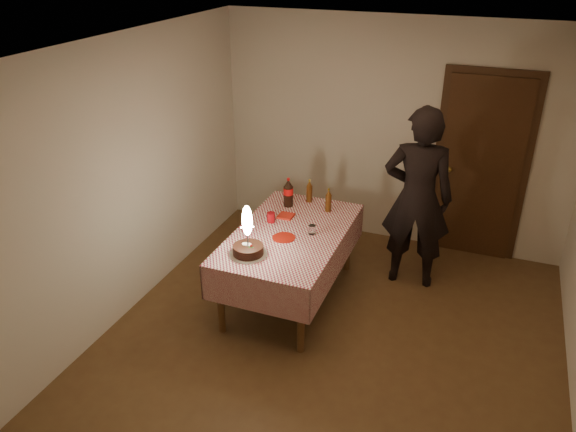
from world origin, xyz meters
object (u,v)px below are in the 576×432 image
at_px(clear_cup, 312,230).
at_px(amber_bottle_right, 328,201).
at_px(birthday_cake, 248,243).
at_px(photographer, 417,198).
at_px(dining_table, 290,241).
at_px(red_cup, 271,217).
at_px(amber_bottle_left, 309,191).
at_px(cola_bottle, 288,193).
at_px(red_plate, 284,238).

relative_size(clear_cup, amber_bottle_right, 0.35).
relative_size(birthday_cake, photographer, 0.25).
xyz_separation_m(dining_table, red_cup, (-0.26, 0.14, 0.15)).
height_order(dining_table, amber_bottle_right, amber_bottle_right).
height_order(clear_cup, amber_bottle_left, amber_bottle_left).
distance_m(dining_table, clear_cup, 0.26).
bearing_deg(photographer, cola_bottle, -170.27).
relative_size(red_plate, cola_bottle, 0.69).
bearing_deg(amber_bottle_left, birthday_cake, -96.21).
xyz_separation_m(amber_bottle_left, photographer, (1.13, 0.04, 0.09)).
distance_m(red_cup, cola_bottle, 0.42).
bearing_deg(amber_bottle_left, cola_bottle, -132.47).
bearing_deg(amber_bottle_left, dining_table, -85.28).
xyz_separation_m(dining_table, red_plate, (-0.01, -0.13, 0.10)).
relative_size(cola_bottle, amber_bottle_left, 1.25).
bearing_deg(cola_bottle, red_cup, -93.64).
relative_size(birthday_cake, red_cup, 4.84).
relative_size(red_cup, amber_bottle_right, 0.39).
xyz_separation_m(clear_cup, photographer, (0.86, 0.72, 0.16)).
bearing_deg(dining_table, birthday_cake, -110.57).
xyz_separation_m(dining_table, photographer, (1.07, 0.77, 0.31)).
bearing_deg(photographer, dining_table, -144.26).
height_order(birthday_cake, photographer, photographer).
xyz_separation_m(amber_bottle_right, photographer, (0.87, 0.19, 0.09)).
bearing_deg(red_cup, red_plate, -47.42).
bearing_deg(dining_table, clear_cup, 12.89).
height_order(red_plate, amber_bottle_left, amber_bottle_left).
bearing_deg(dining_table, photographer, 35.74).
relative_size(dining_table, photographer, 0.90).
bearing_deg(dining_table, cola_bottle, 112.75).
distance_m(amber_bottle_left, amber_bottle_right, 0.30).
bearing_deg(cola_bottle, amber_bottle_right, 4.28).
height_order(dining_table, clear_cup, clear_cup).
bearing_deg(amber_bottle_left, red_cup, -108.17).
distance_m(red_cup, clear_cup, 0.47).
relative_size(red_cup, cola_bottle, 0.31).
bearing_deg(cola_bottle, red_plate, -72.17).
xyz_separation_m(red_cup, photographer, (1.33, 0.63, 0.16)).
distance_m(dining_table, amber_bottle_left, 0.77).
xyz_separation_m(birthday_cake, clear_cup, (0.41, 0.57, -0.07)).
bearing_deg(birthday_cake, red_plate, 65.09).
distance_m(dining_table, red_plate, 0.17).
relative_size(amber_bottle_left, photographer, 0.13).
bearing_deg(red_cup, amber_bottle_right, 44.06).
bearing_deg(birthday_cake, amber_bottle_left, 83.79).
relative_size(clear_cup, cola_bottle, 0.28).
xyz_separation_m(birthday_cake, cola_bottle, (-0.03, 1.07, 0.03)).
height_order(birthday_cake, amber_bottle_right, birthday_cake).
height_order(dining_table, photographer, photographer).
relative_size(dining_table, amber_bottle_right, 6.75).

